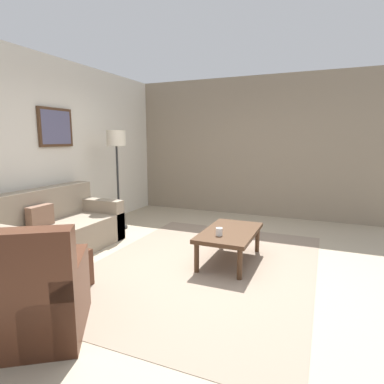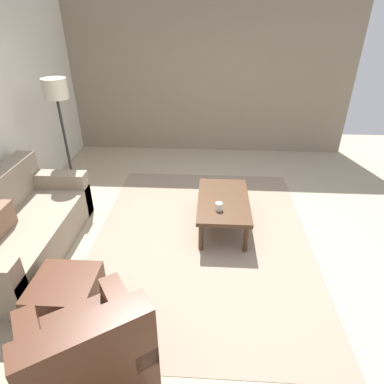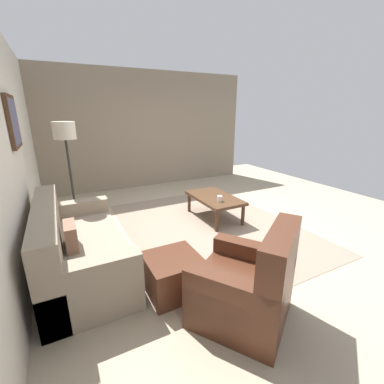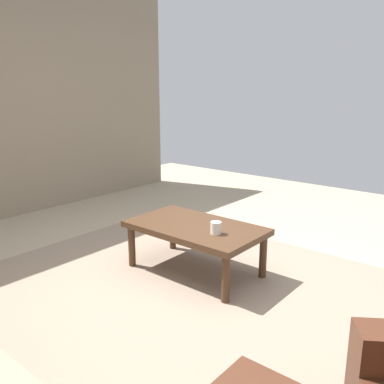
# 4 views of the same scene
# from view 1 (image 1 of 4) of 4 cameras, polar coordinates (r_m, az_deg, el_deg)

# --- Properties ---
(ground_plane) EXTENTS (8.00, 8.00, 0.00)m
(ground_plane) POSITION_cam_1_polar(r_m,az_deg,el_deg) (4.06, 2.01, -13.16)
(ground_plane) COLOR tan
(rear_partition) EXTENTS (6.00, 0.12, 2.80)m
(rear_partition) POSITION_cam_1_polar(r_m,az_deg,el_deg) (5.27, -25.55, 6.79)
(rear_partition) COLOR silver
(rear_partition) RESTS_ON ground_plane
(stone_feature_panel) EXTENTS (0.12, 5.20, 2.80)m
(stone_feature_panel) POSITION_cam_1_polar(r_m,az_deg,el_deg) (6.64, 11.46, 7.88)
(stone_feature_panel) COLOR gray
(stone_feature_panel) RESTS_ON ground_plane
(area_rug) EXTENTS (3.52, 2.63, 0.01)m
(area_rug) POSITION_cam_1_polar(r_m,az_deg,el_deg) (4.06, 2.01, -13.11)
(area_rug) COLOR gray
(area_rug) RESTS_ON ground_plane
(couch_main) EXTENTS (1.93, 0.90, 0.88)m
(couch_main) POSITION_cam_1_polar(r_m,az_deg,el_deg) (4.80, -24.11, -6.65)
(couch_main) COLOR gray
(couch_main) RESTS_ON ground_plane
(armchair_leather) EXTENTS (1.11, 1.11, 0.95)m
(armchair_leather) POSITION_cam_1_polar(r_m,az_deg,el_deg) (2.91, -27.35, -17.22)
(armchair_leather) COLOR #4C2819
(armchair_leather) RESTS_ON ground_plane
(ottoman) EXTENTS (0.56, 0.56, 0.40)m
(ottoman) POSITION_cam_1_polar(r_m,az_deg,el_deg) (3.68, -23.57, -13.08)
(ottoman) COLOR #4C2819
(ottoman) RESTS_ON ground_plane
(coffee_table) EXTENTS (1.10, 0.64, 0.41)m
(coffee_table) POSITION_cam_1_polar(r_m,az_deg,el_deg) (4.12, 6.82, -7.58)
(coffee_table) COLOR #472D1C
(coffee_table) RESTS_ON ground_plane
(cup) EXTENTS (0.08, 0.08, 0.09)m
(cup) POSITION_cam_1_polar(r_m,az_deg,el_deg) (3.88, 4.91, -7.13)
(cup) COLOR white
(cup) RESTS_ON coffee_table
(lamp_standing) EXTENTS (0.32, 0.32, 1.71)m
(lamp_standing) POSITION_cam_1_polar(r_m,az_deg,el_deg) (5.60, -13.42, 7.64)
(lamp_standing) COLOR black
(lamp_standing) RESTS_ON ground_plane
(framed_artwork) EXTENTS (0.64, 0.04, 0.58)m
(framed_artwork) POSITION_cam_1_polar(r_m,az_deg,el_deg) (5.36, -23.32, 10.63)
(framed_artwork) COLOR #472D1C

